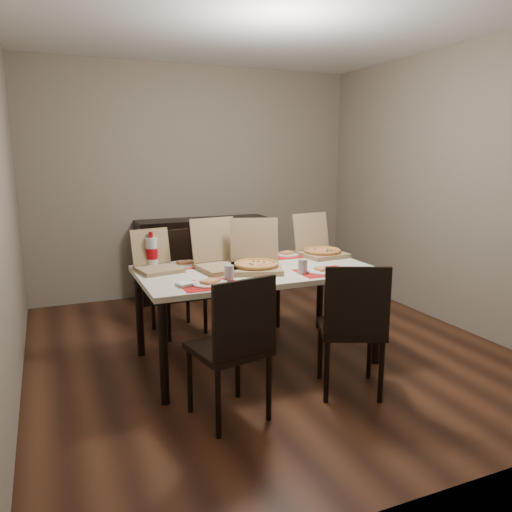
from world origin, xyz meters
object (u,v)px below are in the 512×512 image
Objects in this scene: soda_bottle at (152,253)px; pizza_box_center at (256,263)px; chair_far_left at (174,277)px; chair_far_right at (258,269)px; chair_near_left at (234,343)px; dip_bowl at (251,262)px; sideboard at (204,257)px; dining_table at (256,277)px; chair_near_right at (353,324)px.

pizza_box_center is at bearing -28.11° from soda_bottle.
chair_far_right is (0.83, -0.03, 0.00)m from chair_far_left.
dip_bowl is at bearing 62.49° from chair_near_left.
chair_far_right is at bearing -77.31° from sideboard.
chair_far_right is 1.80× the size of pizza_box_center.
dining_table is at bearing -24.70° from soda_bottle.
chair_near_right is 3.26× the size of soda_bottle.
pizza_box_center reaches higher than chair_far_right.
dining_table is 0.90m from chair_near_right.
chair_far_right is (0.89, 1.73, 0.00)m from chair_near_left.
chair_near_right is at bearing -91.33° from chair_far_right.
chair_far_left is 0.92m from dip_bowl.
chair_near_left is (-0.66, -2.77, 0.06)m from sideboard.
chair_near_right is 0.91m from pizza_box_center.
pizza_box_center is at bearing 58.95° from chair_near_left.
pizza_box_center reaches higher than sideboard.
pizza_box_center is (0.47, 0.78, 0.30)m from chair_near_left.
soda_bottle is (-0.25, 1.16, 0.36)m from chair_near_left.
pizza_box_center is at bearing -95.37° from sideboard.
pizza_box_center reaches higher than chair_far_left.
dip_bowl is (0.06, 0.23, -0.04)m from pizza_box_center.
soda_bottle is (-0.32, -0.59, 0.36)m from chair_far_left.
dining_table is at bearing -101.06° from dip_bowl.
pizza_box_center is (-0.42, -0.95, 0.30)m from chair_far_right.
chair_near_right is (0.85, 0.01, 0.00)m from chair_near_left.
chair_far_left is at bearing 121.58° from dip_bowl.
soda_bottle reaches higher than chair_near_left.
chair_near_right reaches higher than sideboard.
soda_bottle reaches higher than chair_near_right.
dip_bowl is (0.04, 0.18, 0.08)m from dining_table.
dining_table is at bearing 59.31° from chair_near_left.
chair_far_right reaches higher than dining_table.
chair_near_left is 1.00× the size of chair_far_left.
sideboard is at bearing 76.65° from chair_near_left.
chair_near_left is at bearing -92.10° from chair_far_left.
pizza_box_center is 4.26× the size of dip_bowl.
chair_far_left reaches higher than sideboard.
pizza_box_center is at bearing -113.95° from dining_table.
pizza_box_center is (-0.02, -0.04, 0.13)m from dining_table.
sideboard is 2.90× the size of pizza_box_center.
chair_near_left is 1.76m from chair_far_left.
chair_near_left is 0.96m from pizza_box_center.
dining_table is at bearing 113.92° from chair_near_right.
chair_near_left is 1.95m from chair_far_right.
pizza_box_center reaches higher than dining_table.
dip_bowl is at bearing -116.77° from chair_far_right.
sideboard is 5.25× the size of soda_bottle.
pizza_box_center is 1.81× the size of soda_bottle.
dip_bowl is (0.53, 1.01, 0.25)m from chair_near_left.
sideboard is at bearing 94.02° from chair_near_right.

